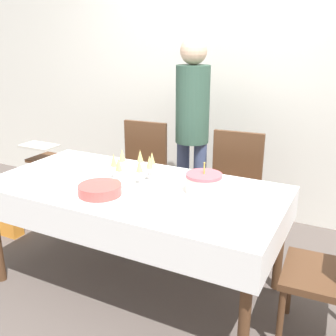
{
  "coord_description": "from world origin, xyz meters",
  "views": [
    {
      "loc": [
        1.27,
        -2.0,
        1.64
      ],
      "look_at": [
        0.2,
        0.1,
        0.85
      ],
      "focal_mm": 42.0,
      "sensor_mm": 36.0,
      "label": 1
    }
  ],
  "objects_px": {
    "dining_chair_far_left": "(141,172)",
    "dining_chair_far_right": "(233,188)",
    "birthday_cake": "(204,183)",
    "champagne_tray": "(134,168)",
    "person_standing": "(192,119)",
    "high_chair": "(47,166)",
    "gift_bag": "(10,222)",
    "plate_stack_main": "(100,190)"
  },
  "relations": [
    {
      "from": "dining_chair_far_left",
      "to": "dining_chair_far_right",
      "type": "xyz_separation_m",
      "value": [
        0.84,
        0.0,
        0.0
      ]
    },
    {
      "from": "dining_chair_far_right",
      "to": "birthday_cake",
      "type": "bearing_deg",
      "value": -87.44
    },
    {
      "from": "dining_chair_far_left",
      "to": "birthday_cake",
      "type": "height_order",
      "value": "dining_chair_far_left"
    },
    {
      "from": "birthday_cake",
      "to": "champagne_tray",
      "type": "bearing_deg",
      "value": 178.55
    },
    {
      "from": "champagne_tray",
      "to": "person_standing",
      "type": "relative_size",
      "value": 0.22
    },
    {
      "from": "dining_chair_far_right",
      "to": "high_chair",
      "type": "height_order",
      "value": "dining_chair_far_right"
    },
    {
      "from": "dining_chair_far_right",
      "to": "gift_bag",
      "type": "relative_size",
      "value": 3.89
    },
    {
      "from": "champagne_tray",
      "to": "plate_stack_main",
      "type": "relative_size",
      "value": 1.37
    },
    {
      "from": "dining_chair_far_left",
      "to": "high_chair",
      "type": "xyz_separation_m",
      "value": [
        -0.92,
        -0.17,
        -0.03
      ]
    },
    {
      "from": "dining_chair_far_right",
      "to": "high_chair",
      "type": "xyz_separation_m",
      "value": [
        -1.77,
        -0.17,
        -0.03
      ]
    },
    {
      "from": "person_standing",
      "to": "high_chair",
      "type": "height_order",
      "value": "person_standing"
    },
    {
      "from": "champagne_tray",
      "to": "plate_stack_main",
      "type": "height_order",
      "value": "champagne_tray"
    },
    {
      "from": "dining_chair_far_left",
      "to": "high_chair",
      "type": "distance_m",
      "value": 0.94
    },
    {
      "from": "champagne_tray",
      "to": "plate_stack_main",
      "type": "xyz_separation_m",
      "value": [
        -0.04,
        -0.32,
        -0.05
      ]
    },
    {
      "from": "birthday_cake",
      "to": "person_standing",
      "type": "distance_m",
      "value": 1.01
    },
    {
      "from": "birthday_cake",
      "to": "person_standing",
      "type": "xyz_separation_m",
      "value": [
        -0.47,
        0.88,
        0.2
      ]
    },
    {
      "from": "person_standing",
      "to": "dining_chair_far_right",
      "type": "bearing_deg",
      "value": -21.98
    },
    {
      "from": "person_standing",
      "to": "birthday_cake",
      "type": "bearing_deg",
      "value": -61.91
    },
    {
      "from": "dining_chair_far_left",
      "to": "gift_bag",
      "type": "height_order",
      "value": "dining_chair_far_left"
    },
    {
      "from": "high_chair",
      "to": "dining_chair_far_right",
      "type": "bearing_deg",
      "value": 5.59
    },
    {
      "from": "champagne_tray",
      "to": "gift_bag",
      "type": "distance_m",
      "value": 1.46
    },
    {
      "from": "birthday_cake",
      "to": "plate_stack_main",
      "type": "relative_size",
      "value": 0.84
    },
    {
      "from": "plate_stack_main",
      "to": "gift_bag",
      "type": "bearing_deg",
      "value": 165.01
    },
    {
      "from": "dining_chair_far_left",
      "to": "birthday_cake",
      "type": "xyz_separation_m",
      "value": [
        0.88,
        -0.7,
        0.28
      ]
    },
    {
      "from": "dining_chair_far_right",
      "to": "birthday_cake",
      "type": "relative_size",
      "value": 4.26
    },
    {
      "from": "champagne_tray",
      "to": "high_chair",
      "type": "bearing_deg",
      "value": 158.32
    },
    {
      "from": "dining_chair_far_right",
      "to": "high_chair",
      "type": "bearing_deg",
      "value": -174.41
    },
    {
      "from": "dining_chair_far_left",
      "to": "champagne_tray",
      "type": "height_order",
      "value": "dining_chair_far_left"
    },
    {
      "from": "person_standing",
      "to": "gift_bag",
      "type": "relative_size",
      "value": 6.78
    },
    {
      "from": "dining_chair_far_right",
      "to": "person_standing",
      "type": "bearing_deg",
      "value": 158.02
    },
    {
      "from": "plate_stack_main",
      "to": "person_standing",
      "type": "height_order",
      "value": "person_standing"
    },
    {
      "from": "champagne_tray",
      "to": "person_standing",
      "type": "height_order",
      "value": "person_standing"
    },
    {
      "from": "high_chair",
      "to": "birthday_cake",
      "type": "bearing_deg",
      "value": -16.36
    },
    {
      "from": "high_chair",
      "to": "person_standing",
      "type": "bearing_deg",
      "value": 14.71
    },
    {
      "from": "dining_chair_far_left",
      "to": "high_chair",
      "type": "bearing_deg",
      "value": -169.4
    },
    {
      "from": "plate_stack_main",
      "to": "person_standing",
      "type": "relative_size",
      "value": 0.16
    },
    {
      "from": "birthday_cake",
      "to": "plate_stack_main",
      "type": "height_order",
      "value": "birthday_cake"
    },
    {
      "from": "dining_chair_far_right",
      "to": "person_standing",
      "type": "relative_size",
      "value": 0.57
    },
    {
      "from": "person_standing",
      "to": "high_chair",
      "type": "xyz_separation_m",
      "value": [
        -1.33,
        -0.35,
        -0.51
      ]
    },
    {
      "from": "gift_bag",
      "to": "high_chair",
      "type": "bearing_deg",
      "value": 90.97
    },
    {
      "from": "dining_chair_far_left",
      "to": "plate_stack_main",
      "type": "xyz_separation_m",
      "value": [
        0.33,
        -1.01,
        0.25
      ]
    },
    {
      "from": "dining_chair_far_right",
      "to": "high_chair",
      "type": "distance_m",
      "value": 1.78
    }
  ]
}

